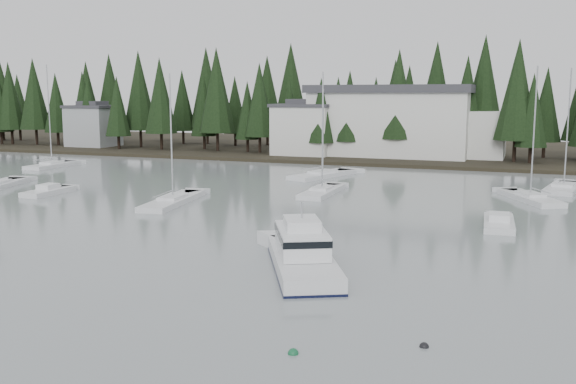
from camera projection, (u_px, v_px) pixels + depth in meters
name	position (u px, v px, depth m)	size (l,w,h in m)	color
ground	(35.00, 380.00, 22.69)	(260.00, 260.00, 0.00)	gray
far_shore_land	(435.00, 152.00, 112.18)	(240.00, 54.00, 1.00)	black
conifer_treeline	(425.00, 158.00, 102.04)	(200.00, 22.00, 20.00)	black
house_west	(304.00, 128.00, 101.26)	(9.54, 7.42, 8.75)	silver
house_far_west	(93.00, 125.00, 118.04)	(8.48, 7.42, 8.25)	#999EA0
harbor_inn	(403.00, 122.00, 98.84)	(29.50, 11.50, 10.90)	silver
cabin_cruiser_center	(302.00, 257.00, 37.00)	(7.66, 10.83, 4.51)	silver
sailboat_1	(322.00, 193.00, 64.85)	(2.70, 9.18, 12.73)	silver
sailboat_4	(52.00, 166.00, 88.91)	(3.22, 8.87, 14.55)	silver
sailboat_6	(173.00, 203.00, 59.28)	(4.11, 10.99, 12.40)	silver
sailboat_7	(564.00, 190.00, 67.35)	(4.52, 9.45, 13.24)	silver
sailboat_8	(323.00, 176.00, 78.46)	(6.12, 11.06, 11.17)	silver
sailboat_9	(530.00, 200.00, 60.91)	(6.35, 9.23, 13.16)	silver
runabout_0	(48.00, 193.00, 64.86)	(2.42, 6.09, 1.42)	silver
runabout_1	(499.00, 225.00, 48.91)	(2.63, 6.61, 1.42)	silver
mooring_buoy_green	(293.00, 354.00, 24.95)	(0.43, 0.43, 0.43)	#145933
mooring_buoy_dark	(424.00, 347.00, 25.62)	(0.39, 0.39, 0.39)	black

